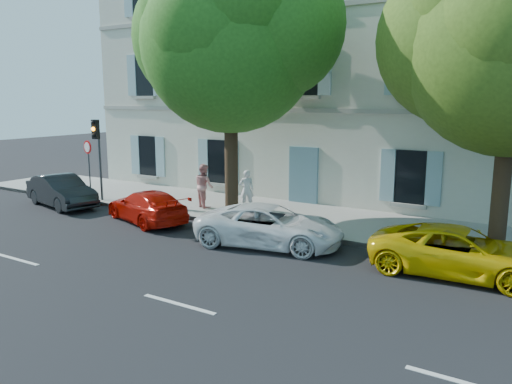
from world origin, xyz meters
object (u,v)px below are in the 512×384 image
Objects in this scene: traffic_light at (97,142)px; tree_left at (230,44)px; car_dark_sedan at (61,191)px; car_yellow_supercar at (460,252)px; car_white_coupe at (270,226)px; road_sign at (88,157)px; pedestrian_a at (247,190)px; car_red_coupe at (147,206)px; pedestrian_b at (204,186)px.

tree_left is at bearing 3.37° from traffic_light.
car_dark_sedan is 0.90× the size of car_yellow_supercar.
car_white_coupe reaches higher than car_yellow_supercar.
road_sign reaches higher than pedestrian_a.
tree_left is at bearing 142.09° from car_red_coupe.
tree_left is at bearing -64.66° from car_dark_sedan.
traffic_light is (-9.32, 1.54, 2.02)m from car_white_coupe.
tree_left reaches higher than pedestrian_b.
pedestrian_a is at bearing 101.60° from tree_left.
traffic_light is at bearing 82.69° from car_yellow_supercar.
tree_left is 3.80× the size of road_sign.
car_red_coupe is 2.29× the size of pedestrian_b.
tree_left is at bearing 1.50° from road_sign.
traffic_light reaches higher than car_red_coupe.
traffic_light reaches higher than car_white_coupe.
tree_left reaches higher than car_yellow_supercar.
pedestrian_b is at bearing 11.21° from road_sign.
pedestrian_a is at bearing 67.25° from car_yellow_supercar.
car_red_coupe is at bearing 76.32° from car_white_coupe.
car_white_coupe is 2.91× the size of pedestrian_a.
pedestrian_b is at bearing -52.56° from car_dark_sedan.
pedestrian_a is at bearing 30.43° from car_white_coupe.
car_yellow_supercar is (15.71, -0.02, -0.04)m from car_dark_sedan.
car_white_coupe is at bearing 106.60° from car_red_coupe.
traffic_light is 1.96× the size of pedestrian_b.
car_white_coupe is at bearing -78.56° from car_dark_sedan.
car_white_coupe is at bearing -35.28° from tree_left.
road_sign is at bearing 167.07° from traffic_light.
road_sign is 7.40m from pedestrian_a.
pedestrian_b is (-1.64, -0.61, 0.10)m from pedestrian_a.
car_yellow_supercar is 14.97m from traffic_light.
road_sign is at bearing -178.50° from tree_left.
tree_left is 6.15× the size of pedestrian_a.
car_white_coupe is 1.31× the size of traffic_light.
car_yellow_supercar is 0.47× the size of tree_left.
car_dark_sedan reaches higher than car_white_coupe.
pedestrian_a is (-0.31, 1.50, -5.40)m from tree_left.
pedestrian_b is at bearing -16.37° from pedestrian_a.
pedestrian_a reaches higher than car_dark_sedan.
car_white_coupe is 5.46m from car_yellow_supercar.
car_dark_sedan is 10.26m from car_white_coupe.
road_sign is (-7.43, -0.19, -4.35)m from tree_left.
road_sign is at bearing 82.25° from car_yellow_supercar.
car_red_coupe is 2.59× the size of pedestrian_a.
car_dark_sedan is at bearing -93.62° from road_sign.
car_white_coupe is at bearing 94.86° from pedestrian_a.
pedestrian_b reaches higher than car_yellow_supercar.
pedestrian_b is at bearing 155.41° from tree_left.
tree_left is (-2.73, 1.93, 5.70)m from car_white_coupe.
tree_left reaches higher than road_sign.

